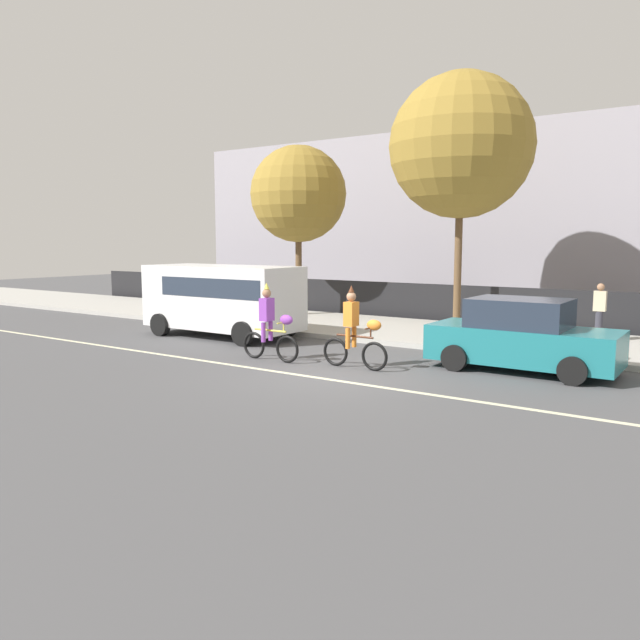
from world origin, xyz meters
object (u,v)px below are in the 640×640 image
Objects in this scene: parked_car_teal at (522,337)px; pedestrian_onlooker at (600,311)px; parked_van_white at (224,295)px; parade_cyclist_purple at (271,327)px; parade_cyclist_orange at (355,332)px.

parked_car_teal is 4.57m from pedestrian_onlooker.
parked_van_white is at bearing -179.90° from parked_car_teal.
pedestrian_onlooker is (9.86, 4.52, -0.27)m from parked_van_white.
parade_cyclist_purple is at bearing -157.57° from parked_car_teal.
parade_cyclist_orange is 0.38× the size of parked_van_white.
parked_car_teal is 2.53× the size of pedestrian_onlooker.
pedestrian_onlooker is at bearing 57.76° from parade_cyclist_orange.
parade_cyclist_orange reaches higher than pedestrian_onlooker.
parked_car_teal is at bearing 22.43° from parade_cyclist_purple.
parade_cyclist_purple is 1.00× the size of parade_cyclist_orange.
parade_cyclist_purple is 9.20m from pedestrian_onlooker.
parked_van_white reaches higher than parade_cyclist_orange.
parked_van_white is (-5.83, 1.88, 0.44)m from parade_cyclist_orange.
parade_cyclist_purple is at bearing -132.76° from pedestrian_onlooker.
parade_cyclist_purple reaches higher than pedestrian_onlooker.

